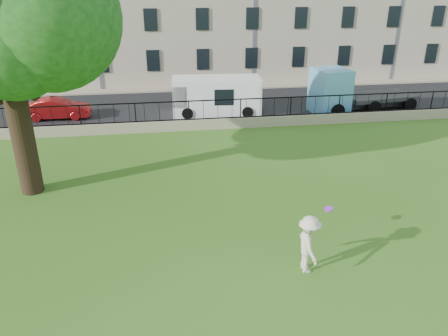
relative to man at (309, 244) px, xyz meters
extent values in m
plane|color=#366016|center=(-2.50, 1.72, -0.92)|extent=(120.00, 120.00, 0.00)
cube|color=gray|center=(-2.50, 13.72, -0.62)|extent=(50.00, 0.40, 0.60)
cube|color=black|center=(-2.50, 13.72, -0.29)|extent=(50.00, 0.05, 0.06)
cube|color=black|center=(-2.50, 13.72, 0.78)|extent=(50.00, 0.05, 0.06)
cube|color=black|center=(-2.50, 18.42, -0.91)|extent=(60.00, 9.00, 0.01)
cube|color=gray|center=(-2.50, 23.62, -0.86)|extent=(60.00, 1.40, 0.12)
cylinder|color=black|center=(-9.51, 6.80, 1.49)|extent=(0.88, 0.88, 4.82)
sphere|color=#1C4713|center=(-7.71, 6.00, 5.93)|extent=(5.03, 5.03, 5.03)
imported|color=beige|center=(0.00, 0.00, 0.00)|extent=(0.69, 1.19, 1.83)
cylinder|color=#8E27DD|center=(1.12, 1.39, 0.34)|extent=(0.34, 0.34, 0.12)
imported|color=#AC1517|center=(-10.41, 17.10, -0.28)|extent=(3.91, 1.42, 1.28)
cube|color=white|center=(-0.50, 16.78, 0.25)|extent=(5.67, 2.54, 2.32)
cube|color=#63B1E8|center=(9.06, 16.13, 0.51)|extent=(7.07, 3.32, 2.85)
camera|label=1|loc=(-4.07, -10.37, 7.23)|focal=35.00mm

